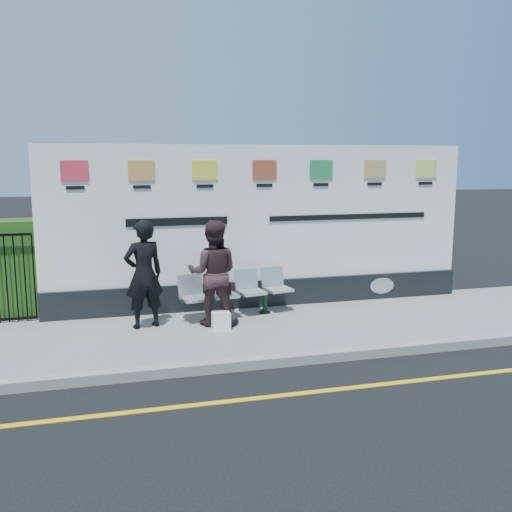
% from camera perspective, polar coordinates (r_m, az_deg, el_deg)
% --- Properties ---
extents(ground, '(80.00, 80.00, 0.00)m').
position_cam_1_polar(ground, '(7.31, 5.15, -13.49)').
color(ground, black).
extents(pavement, '(14.00, 3.00, 0.12)m').
position_cam_1_polar(pavement, '(9.53, -0.02, -7.45)').
color(pavement, gray).
rests_on(pavement, ground).
extents(kerb, '(14.00, 0.18, 0.14)m').
position_cam_1_polar(kerb, '(8.16, 2.72, -10.39)').
color(kerb, gray).
rests_on(kerb, ground).
extents(yellow_line, '(14.00, 0.10, 0.01)m').
position_cam_1_polar(yellow_line, '(7.30, 5.15, -13.46)').
color(yellow_line, yellow).
rests_on(yellow_line, ground).
extents(billboard, '(8.00, 0.30, 3.00)m').
position_cam_1_polar(billboard, '(10.64, 0.72, 1.88)').
color(billboard, black).
rests_on(billboard, pavement).
extents(bench, '(2.09, 0.90, 0.44)m').
position_cam_1_polar(bench, '(10.07, -1.83, -4.85)').
color(bench, silver).
rests_on(bench, pavement).
extents(woman_left, '(0.74, 0.59, 1.78)m').
position_cam_1_polar(woman_left, '(9.47, -11.17, -1.79)').
color(woman_left, black).
rests_on(woman_left, pavement).
extents(woman_right, '(0.99, 0.86, 1.76)m').
position_cam_1_polar(woman_right, '(9.47, -4.31, -1.71)').
color(woman_right, '#372326').
rests_on(woman_right, pavement).
extents(handbag_brown, '(0.28, 0.18, 0.21)m').
position_cam_1_polar(handbag_brown, '(9.90, -3.25, -3.22)').
color(handbag_brown, black).
rests_on(handbag_brown, bench).
extents(carrier_bag_white, '(0.29, 0.18, 0.29)m').
position_cam_1_polar(carrier_bag_white, '(9.33, -3.52, -6.52)').
color(carrier_bag_white, white).
rests_on(carrier_bag_white, pavement).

